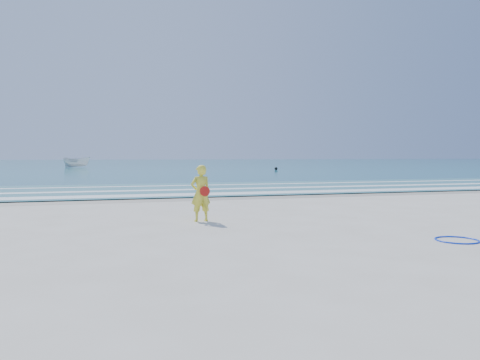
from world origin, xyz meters
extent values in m
plane|color=silver|center=(0.00, 0.00, 0.00)|extent=(400.00, 400.00, 0.00)
cube|color=#B2A893|center=(0.00, 9.00, 0.00)|extent=(400.00, 2.40, 0.00)
cube|color=#19727F|center=(0.00, 105.00, 0.02)|extent=(400.00, 190.00, 0.04)
cube|color=#59B7AD|center=(0.00, 14.00, 0.04)|extent=(400.00, 10.00, 0.01)
cube|color=white|center=(0.00, 10.30, 0.05)|extent=(400.00, 1.40, 0.01)
cube|color=white|center=(0.00, 13.20, 0.05)|extent=(400.00, 0.90, 0.01)
cube|color=white|center=(0.00, 16.50, 0.05)|extent=(400.00, 0.60, 0.01)
torus|color=#0D3AF0|center=(3.17, -2.11, 0.02)|extent=(1.13, 1.13, 0.03)
imported|color=silver|center=(-7.67, 62.97, 0.83)|extent=(4.35, 2.87, 1.57)
sphere|color=black|center=(15.68, 41.62, 0.23)|extent=(0.38, 0.38, 0.38)
imported|color=yellow|center=(-1.37, 2.20, 0.76)|extent=(0.60, 0.44, 1.52)
cylinder|color=red|center=(-1.29, 2.02, 0.82)|extent=(0.27, 0.08, 0.27)
camera|label=1|loc=(-3.86, -10.09, 1.77)|focal=35.00mm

